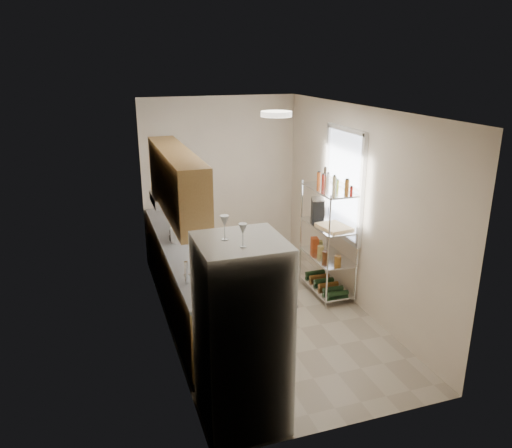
{
  "coord_description": "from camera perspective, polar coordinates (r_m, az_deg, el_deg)",
  "views": [
    {
      "loc": [
        -1.95,
        -5.43,
        3.14
      ],
      "look_at": [
        -0.05,
        0.25,
        1.15
      ],
      "focal_mm": 35.0,
      "sensor_mm": 36.0,
      "label": 1
    }
  ],
  "objects": [
    {
      "name": "rice_cooker",
      "position": [
        6.46,
        -8.68,
        -1.18
      ],
      "size": [
        0.24,
        0.24,
        0.19
      ],
      "primitive_type": "cylinder",
      "color": "white",
      "rests_on": "counter_run"
    },
    {
      "name": "frying_pan_small",
      "position": [
        6.79,
        -8.97,
        -0.88
      ],
      "size": [
        0.27,
        0.27,
        0.04
      ],
      "primitive_type": "cylinder",
      "rotation": [
        0.0,
        0.0,
        0.37
      ],
      "color": "black",
      "rests_on": "counter_run"
    },
    {
      "name": "room",
      "position": [
        6.06,
        1.18,
        0.72
      ],
      "size": [
        2.52,
        4.42,
        2.62
      ],
      "color": "#ACA08C",
      "rests_on": "ground"
    },
    {
      "name": "espresso_machine",
      "position": [
        7.02,
        7.05,
        1.82
      ],
      "size": [
        0.23,
        0.28,
        0.28
      ],
      "primitive_type": "cube",
      "rotation": [
        0.0,
        0.0,
        -0.33
      ],
      "color": "black",
      "rests_on": "bakers_rack"
    },
    {
      "name": "storage_bag",
      "position": [
        7.18,
        6.73,
        -2.15
      ],
      "size": [
        0.12,
        0.15,
        0.15
      ],
      "primitive_type": "cube",
      "rotation": [
        0.0,
        0.0,
        -0.21
      ],
      "color": "#A23913",
      "rests_on": "bakers_rack"
    },
    {
      "name": "refrigerator",
      "position": [
        4.41,
        -1.66,
        -12.55
      ],
      "size": [
        0.72,
        0.72,
        1.74
      ],
      "primitive_type": "cube",
      "color": "white",
      "rests_on": "ground"
    },
    {
      "name": "cutting_board",
      "position": [
        6.67,
        8.92,
        -0.31
      ],
      "size": [
        0.4,
        0.48,
        0.03
      ],
      "primitive_type": "cube",
      "rotation": [
        0.0,
        0.0,
        0.15
      ],
      "color": "tan",
      "rests_on": "bakers_rack"
    },
    {
      "name": "ceiling_dome",
      "position": [
        5.52,
        2.34,
        12.47
      ],
      "size": [
        0.34,
        0.34,
        0.05
      ],
      "primitive_type": "cylinder",
      "color": "white",
      "rests_on": "room"
    },
    {
      "name": "wine_glass_b",
      "position": [
        4.01,
        -3.61,
        -0.43
      ],
      "size": [
        0.07,
        0.07,
        0.21
      ],
      "primitive_type": null,
      "color": "silver",
      "rests_on": "refrigerator"
    },
    {
      "name": "bakers_rack",
      "position": [
        6.76,
        8.37,
        0.71
      ],
      "size": [
        0.45,
        0.9,
        1.73
      ],
      "color": "silver",
      "rests_on": "ground"
    },
    {
      "name": "window",
      "position": [
        6.79,
        10.0,
        4.57
      ],
      "size": [
        0.06,
        1.0,
        1.46
      ],
      "primitive_type": "cube",
      "color": "white",
      "rests_on": "room"
    },
    {
      "name": "wine_glass_a",
      "position": [
        3.85,
        -1.51,
        -1.3
      ],
      "size": [
        0.07,
        0.07,
        0.19
      ],
      "primitive_type": null,
      "color": "silver",
      "rests_on": "refrigerator"
    },
    {
      "name": "upper_cabinets",
      "position": [
        5.76,
        -9.09,
        4.82
      ],
      "size": [
        0.33,
        2.2,
        0.72
      ],
      "primitive_type": "cube",
      "color": "#B18A4B",
      "rests_on": "room"
    },
    {
      "name": "counter_run",
      "position": [
        6.54,
        -7.83,
        -6.05
      ],
      "size": [
        0.63,
        3.51,
        0.9
      ],
      "color": "#B18A4B",
      "rests_on": "ground"
    },
    {
      "name": "range_hood",
      "position": [
        6.64,
        -9.63,
        2.85
      ],
      "size": [
        0.5,
        0.6,
        0.12
      ],
      "primitive_type": "cube",
      "color": "#B7BABC",
      "rests_on": "room"
    },
    {
      "name": "frying_pan_large",
      "position": [
        6.57,
        -8.72,
        -1.52
      ],
      "size": [
        0.34,
        0.34,
        0.05
      ],
      "primitive_type": "cylinder",
      "rotation": [
        0.0,
        0.0,
        -0.29
      ],
      "color": "black",
      "rests_on": "counter_run"
    }
  ]
}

